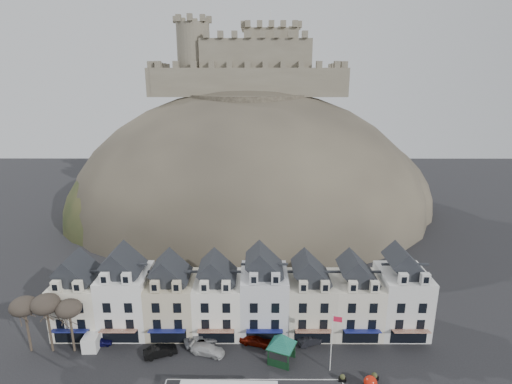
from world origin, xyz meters
TOP-DOWN VIEW (x-y plane):
  - townhouse_terrace at (0.15, 15.97)m, footprint 54.40×9.35m
  - castle_hill at (1.25, 68.95)m, footprint 100.00×76.00m
  - castle at (0.51, 75.93)m, footprint 50.20×22.20m
  - tree_left_far at (-29.00, 10.50)m, footprint 3.61×3.61m
  - tree_left_mid at (-26.00, 10.50)m, footprint 3.78×3.78m
  - tree_left_near at (-23.00, 10.50)m, footprint 3.43×3.43m
  - bus_shelter at (5.61, 8.39)m, footprint 6.14×6.14m
  - red_buoy at (16.00, 3.20)m, footprint 1.60×1.60m
  - flagpole at (11.87, 6.65)m, footprint 1.17×0.36m
  - white_van at (-20.73, 12.00)m, footprint 2.20×4.72m
  - planter_west at (17.00, 4.94)m, footprint 1.19×0.89m
  - planter_east at (13.00, 4.77)m, footprint 1.02×0.66m
  - car_navy at (-20.00, 11.64)m, footprint 3.86×2.28m
  - car_black at (-10.80, 9.50)m, footprint 4.73×3.14m
  - car_silver at (-5.60, 12.00)m, footprint 5.20×3.78m
  - car_white at (-4.40, 9.86)m, footprint 5.13×3.27m
  - car_maroon at (2.16, 12.00)m, footprint 4.88×3.03m
  - car_charcoal at (10.00, 12.00)m, footprint 4.11×2.78m

SIDE VIEW (x-z plane):
  - castle_hill at x=1.25m, z-range -33.89..34.11m
  - planter_east at x=13.00m, z-range -0.02..0.93m
  - planter_west at x=17.00m, z-range -0.02..1.05m
  - car_navy at x=-20.00m, z-range 0.00..1.23m
  - car_charcoal at x=10.00m, z-range 0.00..1.28m
  - car_silver at x=-5.60m, z-range 0.00..1.33m
  - car_white at x=-4.40m, z-range 0.00..1.38m
  - car_black at x=-10.80m, z-range 0.00..1.47m
  - car_maroon at x=2.16m, z-range 0.00..1.55m
  - red_buoy at x=16.00m, z-range 0.02..2.00m
  - white_van at x=-20.73m, z-range 0.00..2.13m
  - bus_shelter at x=5.61m, z-range 1.17..5.39m
  - flagpole at x=11.87m, z-range 0.59..8.86m
  - townhouse_terrace at x=0.15m, z-range -0.60..11.20m
  - tree_left_near at x=-23.00m, z-range 2.64..10.47m
  - tree_left_far at x=-29.00m, z-range 2.78..11.02m
  - tree_left_mid at x=-26.00m, z-range 2.92..11.56m
  - castle at x=0.51m, z-range 29.19..51.19m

